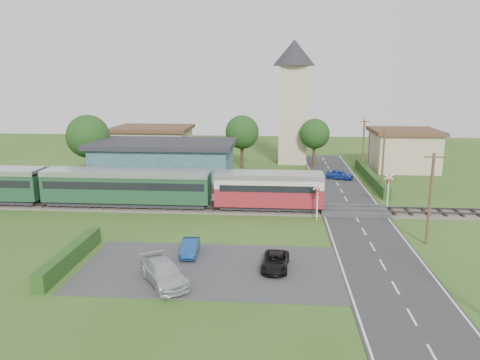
# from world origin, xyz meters

# --- Properties ---
(ground) EXTENTS (120.00, 120.00, 0.00)m
(ground) POSITION_xyz_m (0.00, 0.00, 0.00)
(ground) COLOR #2D4C19
(railway_track) EXTENTS (76.00, 3.20, 0.49)m
(railway_track) POSITION_xyz_m (0.00, 2.00, 0.11)
(railway_track) COLOR #4C443D
(railway_track) RESTS_ON ground
(road) EXTENTS (6.00, 70.00, 0.05)m
(road) POSITION_xyz_m (10.00, 0.00, 0.03)
(road) COLOR #28282B
(road) RESTS_ON ground
(car_park) EXTENTS (17.00, 9.00, 0.08)m
(car_park) POSITION_xyz_m (-1.50, -12.00, 0.04)
(car_park) COLOR #333335
(car_park) RESTS_ON ground
(crossing_deck) EXTENTS (6.20, 3.40, 0.45)m
(crossing_deck) POSITION_xyz_m (10.00, 2.00, 0.23)
(crossing_deck) COLOR #333335
(crossing_deck) RESTS_ON ground
(platform) EXTENTS (30.00, 3.00, 0.45)m
(platform) POSITION_xyz_m (-10.00, 5.20, 0.23)
(platform) COLOR gray
(platform) RESTS_ON ground
(equipment_hut) EXTENTS (2.30, 2.30, 2.55)m
(equipment_hut) POSITION_xyz_m (-18.00, 5.20, 1.75)
(equipment_hut) COLOR #BCAC8C
(equipment_hut) RESTS_ON platform
(station_building) EXTENTS (16.00, 9.00, 5.30)m
(station_building) POSITION_xyz_m (-10.00, 10.99, 2.69)
(station_building) COLOR #24484F
(station_building) RESTS_ON ground
(train) EXTENTS (43.20, 2.90, 3.40)m
(train) POSITION_xyz_m (-14.68, 2.00, 2.18)
(train) COLOR #232328
(train) RESTS_ON ground
(church_tower) EXTENTS (6.00, 6.00, 17.60)m
(church_tower) POSITION_xyz_m (5.00, 28.00, 10.23)
(church_tower) COLOR #BCAC8C
(church_tower) RESTS_ON ground
(house_west) EXTENTS (10.80, 8.80, 5.50)m
(house_west) POSITION_xyz_m (-15.00, 25.00, 2.79)
(house_west) COLOR tan
(house_west) RESTS_ON ground
(house_east) EXTENTS (8.80, 8.80, 5.50)m
(house_east) POSITION_xyz_m (20.00, 24.00, 2.80)
(house_east) COLOR tan
(house_east) RESTS_ON ground
(hedge_carpark) EXTENTS (0.80, 9.00, 1.20)m
(hedge_carpark) POSITION_xyz_m (-11.00, -12.00, 0.60)
(hedge_carpark) COLOR #193814
(hedge_carpark) RESTS_ON ground
(hedge_roadside) EXTENTS (0.80, 18.00, 1.20)m
(hedge_roadside) POSITION_xyz_m (14.20, 16.00, 0.60)
(hedge_roadside) COLOR #193814
(hedge_roadside) RESTS_ON ground
(hedge_station) EXTENTS (22.00, 0.80, 1.30)m
(hedge_station) POSITION_xyz_m (-10.00, 15.50, 0.65)
(hedge_station) COLOR #193814
(hedge_station) RESTS_ON ground
(tree_a) EXTENTS (5.20, 5.20, 8.00)m
(tree_a) POSITION_xyz_m (-20.00, 14.00, 5.38)
(tree_a) COLOR #332316
(tree_a) RESTS_ON ground
(tree_b) EXTENTS (4.60, 4.60, 7.34)m
(tree_b) POSITION_xyz_m (-2.00, 23.00, 5.02)
(tree_b) COLOR #332316
(tree_b) RESTS_ON ground
(tree_c) EXTENTS (4.20, 4.20, 6.78)m
(tree_c) POSITION_xyz_m (8.00, 25.00, 4.65)
(tree_c) COLOR #332316
(tree_c) RESTS_ON ground
(utility_pole_b) EXTENTS (1.40, 0.22, 7.00)m
(utility_pole_b) POSITION_xyz_m (14.20, -6.00, 3.63)
(utility_pole_b) COLOR #473321
(utility_pole_b) RESTS_ON ground
(utility_pole_c) EXTENTS (1.40, 0.22, 7.00)m
(utility_pole_c) POSITION_xyz_m (14.20, 10.00, 3.63)
(utility_pole_c) COLOR #473321
(utility_pole_c) RESTS_ON ground
(utility_pole_d) EXTENTS (1.40, 0.22, 7.00)m
(utility_pole_d) POSITION_xyz_m (14.20, 22.00, 3.63)
(utility_pole_d) COLOR #473321
(utility_pole_d) RESTS_ON ground
(crossing_signal_near) EXTENTS (0.84, 0.28, 3.28)m
(crossing_signal_near) POSITION_xyz_m (6.40, -0.41, 2.14)
(crossing_signal_near) COLOR silver
(crossing_signal_near) RESTS_ON ground
(crossing_signal_far) EXTENTS (0.84, 0.28, 3.28)m
(crossing_signal_far) POSITION_xyz_m (13.60, 4.39, 2.14)
(crossing_signal_far) COLOR silver
(crossing_signal_far) RESTS_ON ground
(streetlamp_west) EXTENTS (0.30, 0.30, 5.15)m
(streetlamp_west) POSITION_xyz_m (-22.00, 20.00, 3.04)
(streetlamp_west) COLOR #3F3F47
(streetlamp_west) RESTS_ON ground
(streetlamp_east) EXTENTS (0.30, 0.30, 5.15)m
(streetlamp_east) POSITION_xyz_m (16.00, 27.00, 3.04)
(streetlamp_east) COLOR #3F3F47
(streetlamp_east) RESTS_ON ground
(car_on_road) EXTENTS (3.61, 2.44, 1.14)m
(car_on_road) POSITION_xyz_m (10.57, 16.72, 0.62)
(car_on_road) COLOR navy
(car_on_road) RESTS_ON road
(car_park_blue) EXTENTS (1.34, 3.34, 1.08)m
(car_park_blue) POSITION_xyz_m (-3.26, -9.71, 0.62)
(car_park_blue) COLOR navy
(car_park_blue) RESTS_ON car_park
(car_park_silver) EXTENTS (4.21, 5.01, 1.37)m
(car_park_silver) POSITION_xyz_m (-3.99, -14.50, 0.77)
(car_park_silver) COLOR #B0B3B8
(car_park_silver) RESTS_ON car_park
(car_park_dark) EXTENTS (1.94, 3.74, 1.01)m
(car_park_dark) POSITION_xyz_m (2.79, -11.78, 0.58)
(car_park_dark) COLOR black
(car_park_dark) RESTS_ON car_park
(pedestrian_near) EXTENTS (0.74, 0.61, 1.74)m
(pedestrian_near) POSITION_xyz_m (-1.69, 5.08, 1.32)
(pedestrian_near) COLOR gray
(pedestrian_near) RESTS_ON platform
(pedestrian_far) EXTENTS (1.00, 1.13, 1.93)m
(pedestrian_far) POSITION_xyz_m (-16.72, 4.43, 1.41)
(pedestrian_far) COLOR gray
(pedestrian_far) RESTS_ON platform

